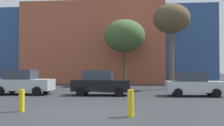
# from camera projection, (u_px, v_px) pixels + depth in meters

# --- Properties ---
(ground_plane) EXTENTS (200.00, 200.00, 0.00)m
(ground_plane) POSITION_uv_depth(u_px,v_px,m) (80.00, 112.00, 11.36)
(ground_plane) COLOR #2D3033
(building_backdrop) EXTENTS (31.73, 11.18, 12.67)m
(building_backdrop) POSITION_uv_depth(u_px,v_px,m) (97.00, 46.00, 37.89)
(building_backdrop) COLOR #B2563D
(building_backdrop) RESTS_ON ground_plane
(parked_car_1) EXTENTS (4.26, 2.09, 1.85)m
(parked_car_1) POSITION_uv_depth(u_px,v_px,m) (23.00, 82.00, 19.22)
(parked_car_1) COLOR silver
(parked_car_1) RESTS_ON ground_plane
(parked_car_2) EXTENTS (4.14, 2.03, 1.80)m
(parked_car_2) POSITION_uv_depth(u_px,v_px,m) (101.00, 83.00, 18.66)
(parked_car_2) COLOR black
(parked_car_2) RESTS_ON ground_plane
(parked_car_3) EXTENTS (3.88, 1.91, 1.68)m
(parked_car_3) POSITION_uv_depth(u_px,v_px,m) (193.00, 84.00, 18.02)
(parked_car_3) COLOR silver
(parked_car_3) RESTS_ON ground_plane
(bare_tree_0) EXTENTS (3.41, 3.41, 7.90)m
(bare_tree_0) POSITION_uv_depth(u_px,v_px,m) (171.00, 20.00, 23.72)
(bare_tree_0) COLOR brown
(bare_tree_0) RESTS_ON ground_plane
(bare_tree_1) EXTENTS (4.63, 4.63, 7.51)m
(bare_tree_1) POSITION_uv_depth(u_px,v_px,m) (125.00, 36.00, 29.20)
(bare_tree_1) COLOR brown
(bare_tree_1) RESTS_ON ground_plane
(bollard_yellow_0) EXTENTS (0.24, 0.24, 1.07)m
(bollard_yellow_0) POSITION_uv_depth(u_px,v_px,m) (131.00, 103.00, 10.19)
(bollard_yellow_0) COLOR yellow
(bollard_yellow_0) RESTS_ON ground_plane
(bollard_yellow_1) EXTENTS (0.24, 0.24, 0.99)m
(bollard_yellow_1) POSITION_uv_depth(u_px,v_px,m) (22.00, 100.00, 11.45)
(bollard_yellow_1) COLOR yellow
(bollard_yellow_1) RESTS_ON ground_plane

